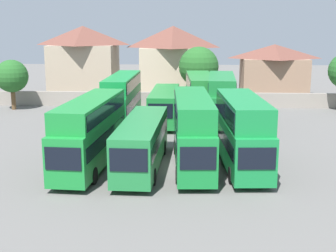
# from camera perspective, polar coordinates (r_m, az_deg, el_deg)

# --- Properties ---
(ground) EXTENTS (140.00, 140.00, 0.00)m
(ground) POSITION_cam_1_polar(r_m,az_deg,el_deg) (50.72, 0.91, 1.01)
(ground) COLOR #605E5B
(depot_boundary_wall) EXTENTS (56.00, 0.50, 1.80)m
(depot_boundary_wall) POSITION_cam_1_polar(r_m,az_deg,el_deg) (57.61, 1.18, 3.28)
(depot_boundary_wall) COLOR gray
(depot_boundary_wall) RESTS_ON ground
(bus_1) EXTENTS (3.25, 11.84, 4.87)m
(bus_1) POSITION_cam_1_polar(r_m,az_deg,el_deg) (33.24, -9.49, -0.37)
(bus_1) COLOR #1B8534
(bus_1) RESTS_ON ground
(bus_2) EXTENTS (2.91, 11.69, 3.47)m
(bus_2) POSITION_cam_1_polar(r_m,az_deg,el_deg) (32.63, -3.21, -1.84)
(bus_2) COLOR #217B3B
(bus_2) RESTS_ON ground
(bus_3) EXTENTS (3.09, 11.46, 5.08)m
(bus_3) POSITION_cam_1_polar(r_m,az_deg,el_deg) (32.74, 3.07, -0.21)
(bus_3) COLOR #177F35
(bus_3) RESTS_ON ground
(bus_4) EXTENTS (3.24, 10.39, 5.04)m
(bus_4) POSITION_cam_1_polar(r_m,az_deg,el_deg) (32.76, 9.17, -0.39)
(bus_4) COLOR #17833C
(bus_4) RESTS_ON ground
(bus_5) EXTENTS (2.60, 12.06, 4.94)m
(bus_5) POSITION_cam_1_polar(r_m,az_deg,el_deg) (47.73, -5.65, 3.62)
(bus_5) COLOR #128838
(bus_5) RESTS_ON ground
(bus_6) EXTENTS (2.76, 11.12, 3.40)m
(bus_6) POSITION_cam_1_polar(r_m,az_deg,el_deg) (47.98, -0.43, 2.71)
(bus_6) COLOR #1E8135
(bus_6) RESTS_ON ground
(bus_7) EXTENTS (3.14, 10.62, 4.96)m
(bus_7) POSITION_cam_1_polar(r_m,az_deg,el_deg) (47.76, 4.01, 3.67)
(bus_7) COLOR #237C32
(bus_7) RESTS_ON ground
(bus_8) EXTENTS (3.06, 10.49, 4.99)m
(bus_8) POSITION_cam_1_polar(r_m,az_deg,el_deg) (47.33, 6.59, 3.56)
(bus_8) COLOR #1D7C38
(bus_8) RESTS_ON ground
(house_terrace_left) EXTENTS (9.53, 7.59, 9.87)m
(house_terrace_left) POSITION_cam_1_polar(r_m,az_deg,el_deg) (67.59, -10.34, 7.96)
(house_terrace_left) COLOR tan
(house_terrace_left) RESTS_ON ground
(house_terrace_centre) EXTENTS (9.35, 7.03, 9.87)m
(house_terrace_centre) POSITION_cam_1_polar(r_m,az_deg,el_deg) (65.92, 0.63, 8.05)
(house_terrace_centre) COLOR #C6B293
(house_terrace_centre) RESTS_ON ground
(house_terrace_right) EXTENTS (9.46, 6.71, 7.34)m
(house_terrace_right) POSITION_cam_1_polar(r_m,az_deg,el_deg) (67.61, 12.91, 6.75)
(house_terrace_right) COLOR #9E7A60
(house_terrace_right) RESTS_ON ground
(tree_behind_wall) EXTENTS (3.88, 3.88, 5.98)m
(tree_behind_wall) POSITION_cam_1_polar(r_m,az_deg,el_deg) (58.31, -18.71, 5.82)
(tree_behind_wall) COLOR brown
(tree_behind_wall) RESTS_ON ground
(tree_right_of_lot) EXTENTS (5.09, 5.09, 7.32)m
(tree_right_of_lot) POSITION_cam_1_polar(r_m,az_deg,el_deg) (59.59, 3.81, 7.29)
(tree_right_of_lot) COLOR brown
(tree_right_of_lot) RESTS_ON ground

